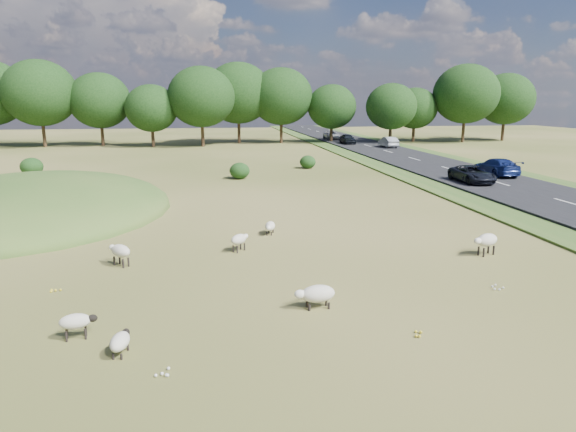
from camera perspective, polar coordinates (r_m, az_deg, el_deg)
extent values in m
plane|color=#3A4917|center=(39.88, -6.49, 3.55)|extent=(160.00, 160.00, 0.00)
ellipsoid|color=#33561E|center=(33.58, -26.70, 0.49)|extent=(16.00, 20.00, 4.00)
cube|color=black|center=(54.27, 14.66, 5.81)|extent=(8.00, 150.00, 0.25)
cylinder|color=black|center=(78.07, -25.51, 8.46)|extent=(0.44, 0.44, 4.18)
ellipsoid|color=black|center=(77.96, -25.88, 12.20)|extent=(9.75, 9.75, 8.78)
cylinder|color=black|center=(77.03, -19.94, 8.68)|extent=(0.44, 0.44, 3.61)
ellipsoid|color=black|center=(76.90, -20.19, 11.95)|extent=(8.41, 8.41, 7.57)
cylinder|color=black|center=(73.27, -14.79, 8.61)|extent=(0.44, 0.44, 3.02)
ellipsoid|color=black|center=(73.11, -14.95, 11.49)|extent=(7.04, 7.04, 6.34)
cylinder|color=black|center=(72.45, -9.47, 9.16)|extent=(0.44, 0.44, 3.90)
ellipsoid|color=black|center=(72.31, -9.61, 12.93)|extent=(9.09, 9.09, 8.18)
cylinder|color=black|center=(77.51, -5.47, 9.63)|extent=(0.44, 0.44, 4.22)
ellipsoid|color=black|center=(77.40, -5.55, 13.44)|extent=(9.85, 9.85, 8.86)
cylinder|color=black|center=(77.22, -0.76, 9.57)|extent=(0.44, 0.44, 3.94)
ellipsoid|color=black|center=(77.09, -0.77, 13.15)|extent=(9.20, 9.20, 8.28)
cylinder|color=black|center=(77.75, 4.83, 9.23)|extent=(0.44, 0.44, 3.09)
ellipsoid|color=black|center=(77.61, 4.89, 12.01)|extent=(7.20, 7.20, 6.48)
cylinder|color=black|center=(76.68, 11.29, 9.00)|extent=(0.44, 0.44, 3.12)
ellipsoid|color=black|center=(76.53, 11.42, 11.85)|extent=(7.29, 7.29, 6.56)
cylinder|color=black|center=(82.09, 13.77, 9.05)|extent=(0.44, 0.44, 2.93)
ellipsoid|color=black|center=(81.95, 13.90, 11.55)|extent=(6.84, 6.84, 6.16)
cylinder|color=black|center=(82.94, 18.91, 9.19)|extent=(0.44, 0.44, 4.16)
ellipsoid|color=black|center=(82.83, 19.17, 12.70)|extent=(9.71, 9.71, 8.74)
cylinder|color=black|center=(88.44, 22.77, 8.94)|extent=(0.44, 0.44, 3.74)
ellipsoid|color=black|center=(88.32, 23.03, 11.88)|extent=(8.72, 8.72, 7.84)
ellipsoid|color=black|center=(42.32, -5.40, 5.03)|extent=(1.64, 1.64, 1.34)
ellipsoid|color=black|center=(48.63, 2.21, 6.02)|extent=(1.50, 1.50, 1.23)
ellipsoid|color=black|center=(49.16, -26.60, 4.93)|extent=(1.87, 1.87, 1.53)
ellipsoid|color=#BFB69E|center=(22.96, 21.24, -2.49)|extent=(1.20, 0.91, 0.55)
ellipsoid|color=silver|center=(22.51, 20.33, -2.62)|extent=(0.42, 0.37, 0.27)
cylinder|color=black|center=(22.76, 20.92, -3.82)|extent=(0.08, 0.08, 0.39)
cylinder|color=black|center=(22.92, 20.40, -3.66)|extent=(0.08, 0.08, 0.39)
cylinder|color=black|center=(23.24, 21.88, -3.56)|extent=(0.08, 0.08, 0.39)
cylinder|color=black|center=(23.40, 21.37, -3.42)|extent=(0.08, 0.08, 0.39)
ellipsoid|color=#BFB69E|center=(14.10, -18.18, -13.12)|extent=(0.59, 0.90, 0.43)
ellipsoid|color=black|center=(14.47, -17.59, -12.26)|extent=(0.25, 0.30, 0.21)
cylinder|color=black|center=(14.46, -18.17, -13.72)|extent=(0.06, 0.06, 0.16)
cylinder|color=black|center=(14.39, -17.37, -13.79)|extent=(0.06, 0.06, 0.16)
cylinder|color=black|center=(14.06, -18.85, -14.58)|extent=(0.06, 0.06, 0.16)
cylinder|color=black|center=(13.99, -18.03, -14.65)|extent=(0.06, 0.06, 0.16)
ellipsoid|color=#BFB69E|center=(15.31, -22.59, -10.76)|extent=(0.89, 0.57, 0.42)
ellipsoid|color=black|center=(15.27, -20.90, -10.57)|extent=(0.30, 0.24, 0.21)
cylinder|color=black|center=(15.53, -21.55, -11.80)|extent=(0.06, 0.06, 0.30)
cylinder|color=black|center=(15.34, -21.58, -12.11)|extent=(0.06, 0.06, 0.30)
cylinder|color=black|center=(15.57, -23.35, -11.89)|extent=(0.06, 0.06, 0.30)
cylinder|color=black|center=(15.39, -23.41, -12.20)|extent=(0.06, 0.06, 0.30)
ellipsoid|color=#BFB69E|center=(22.07, -5.50, -2.59)|extent=(0.92, 0.95, 0.44)
ellipsoid|color=silver|center=(22.42, -4.75, -2.25)|extent=(0.34, 0.35, 0.22)
cylinder|color=black|center=(22.43, -5.29, -3.34)|extent=(0.06, 0.06, 0.31)
cylinder|color=black|center=(22.30, -4.85, -3.43)|extent=(0.06, 0.06, 0.31)
cylinder|color=black|center=(22.05, -6.10, -3.64)|extent=(0.06, 0.06, 0.31)
cylinder|color=black|center=(21.92, -5.67, -3.73)|extent=(0.06, 0.06, 0.31)
ellipsoid|color=#BFB69E|center=(24.83, -2.02, -1.14)|extent=(0.70, 0.98, 0.45)
ellipsoid|color=silver|center=(24.37, -2.21, -1.33)|extent=(0.29, 0.34, 0.23)
cylinder|color=black|center=(24.65, -1.86, -1.98)|extent=(0.06, 0.06, 0.17)
cylinder|color=black|center=(24.69, -2.36, -1.96)|extent=(0.06, 0.06, 0.17)
cylinder|color=black|center=(25.14, -1.66, -1.69)|extent=(0.06, 0.06, 0.17)
cylinder|color=black|center=(25.17, -2.16, -1.67)|extent=(0.06, 0.06, 0.17)
ellipsoid|color=#BFB69E|center=(21.09, -18.11, -3.71)|extent=(1.06, 1.08, 0.50)
ellipsoid|color=silver|center=(21.51, -18.92, -3.35)|extent=(0.39, 0.40, 0.25)
cylinder|color=black|center=(21.38, -18.74, -4.74)|extent=(0.07, 0.07, 0.36)
cylinder|color=black|center=(21.51, -18.19, -4.60)|extent=(0.07, 0.07, 0.36)
cylinder|color=black|center=(20.92, -17.85, -5.06)|extent=(0.07, 0.07, 0.36)
cylinder|color=black|center=(21.05, -17.30, -4.91)|extent=(0.07, 0.07, 0.36)
ellipsoid|color=#BFB69E|center=(16.17, 3.35, -8.61)|extent=(1.12, 0.65, 0.55)
ellipsoid|color=silver|center=(16.01, 1.32, -8.67)|extent=(0.37, 0.29, 0.28)
cylinder|color=black|center=(16.11, 2.38, -10.14)|extent=(0.08, 0.08, 0.20)
cylinder|color=black|center=(16.35, 2.12, -9.78)|extent=(0.08, 0.08, 0.20)
cylinder|color=black|center=(16.28, 4.55, -9.91)|extent=(0.08, 0.08, 0.20)
cylinder|color=black|center=(16.52, 4.26, -9.56)|extent=(0.08, 0.08, 0.20)
imported|color=black|center=(73.63, 6.63, 8.52)|extent=(1.63, 4.04, 1.38)
imported|color=black|center=(41.28, 19.78, 4.41)|extent=(2.06, 4.47, 1.24)
imported|color=#95979C|center=(68.96, 11.09, 8.07)|extent=(1.44, 4.13, 1.36)
imported|color=navy|center=(45.80, 22.15, 5.10)|extent=(1.98, 4.88, 1.42)
imported|color=silver|center=(82.57, 4.89, 8.97)|extent=(2.06, 4.47, 1.24)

